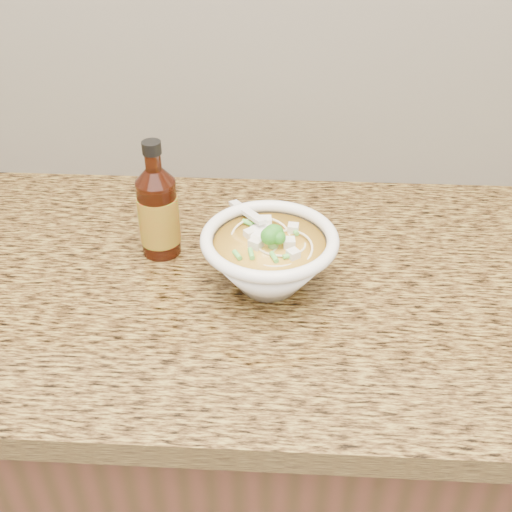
{
  "coord_description": "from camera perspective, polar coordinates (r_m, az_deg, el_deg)",
  "views": [
    {
      "loc": [
        0.05,
        0.87,
        1.52
      ],
      "look_at": [
        0.01,
        1.65,
        0.95
      ],
      "focal_mm": 45.0,
      "sensor_mm": 36.0,
      "label": 1
    }
  ],
  "objects": [
    {
      "name": "cabinet",
      "position": [
        1.35,
        -0.17,
        -17.53
      ],
      "size": [
        4.0,
        0.65,
        0.86
      ],
      "primitive_type": "cube",
      "color": "#34200F",
      "rests_on": "ground"
    },
    {
      "name": "hot_sauce_bottle",
      "position": [
        1.04,
        -8.68,
        3.84
      ],
      "size": [
        0.07,
        0.07,
        0.2
      ],
      "rotation": [
        0.0,
        0.0,
        0.09
      ],
      "color": "#3E1308",
      "rests_on": "counter_slab"
    },
    {
      "name": "soup_bowl",
      "position": [
        0.97,
        1.17,
        -0.27
      ],
      "size": [
        0.21,
        0.22,
        0.11
      ],
      "rotation": [
        0.0,
        0.0,
        -0.12
      ],
      "color": "white",
      "rests_on": "counter_slab"
    },
    {
      "name": "counter_slab",
      "position": [
        1.03,
        -0.22,
        -2.37
      ],
      "size": [
        4.0,
        0.68,
        0.04
      ],
      "primitive_type": "cube",
      "color": "olive",
      "rests_on": "cabinet"
    }
  ]
}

